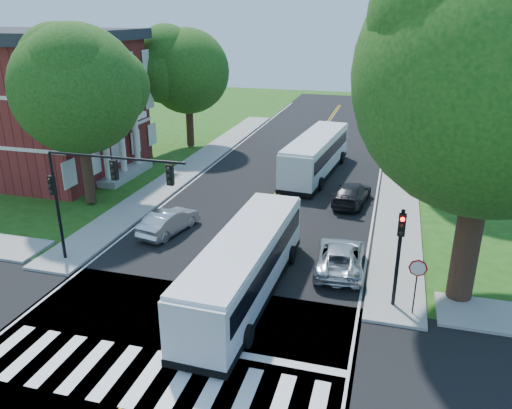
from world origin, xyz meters
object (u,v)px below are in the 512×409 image
(bus_lead, at_px, (245,265))
(bus_follow, at_px, (316,154))
(signal_ne, at_px, (399,246))
(suv, at_px, (340,257))
(hatchback, at_px, (169,221))
(signal_nw, at_px, (95,184))
(dark_sedan, at_px, (352,193))

(bus_lead, bearing_deg, bus_follow, -88.56)
(signal_ne, relative_size, suv, 0.90)
(bus_follow, relative_size, suv, 2.47)
(signal_ne, distance_m, suv, 4.52)
(signal_ne, height_order, hatchback, signal_ne)
(bus_lead, bearing_deg, hatchback, -39.38)
(signal_nw, xyz_separation_m, bus_follow, (7.69, 18.18, -2.74))
(signal_nw, height_order, bus_follow, signal_nw)
(signal_ne, xyz_separation_m, dark_sedan, (-2.97, 12.37, -2.25))
(signal_ne, distance_m, bus_lead, 6.63)
(bus_follow, bearing_deg, signal_nw, 72.30)
(dark_sedan, bearing_deg, hatchback, 45.36)
(hatchback, bearing_deg, bus_lead, 150.85)
(dark_sedan, bearing_deg, bus_follow, -52.74)
(bus_follow, bearing_deg, suv, 108.97)
(bus_lead, xyz_separation_m, suv, (3.81, 3.66, -0.88))
(signal_nw, bearing_deg, bus_follow, 67.06)
(signal_nw, bearing_deg, signal_ne, 0.05)
(bus_follow, distance_m, hatchback, 14.93)
(bus_lead, distance_m, hatchback, 8.31)
(suv, bearing_deg, dark_sedan, -91.08)
(signal_ne, xyz_separation_m, hatchback, (-12.67, 4.67, -2.25))
(bus_lead, relative_size, hatchback, 2.68)
(signal_nw, relative_size, hatchback, 1.67)
(signal_ne, bearing_deg, bus_follow, 109.30)
(signal_nw, xyz_separation_m, suv, (11.42, 2.91, -3.68))
(suv, bearing_deg, hatchback, -13.14)
(bus_lead, distance_m, dark_sedan, 13.61)
(hatchback, relative_size, suv, 0.87)
(bus_follow, xyz_separation_m, hatchback, (-6.31, -13.50, -0.92))
(signal_ne, height_order, dark_sedan, signal_ne)
(signal_nw, distance_m, hatchback, 6.10)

